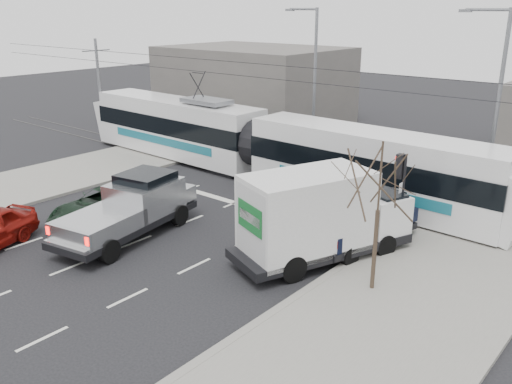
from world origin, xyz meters
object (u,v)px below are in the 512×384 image
Objects in this scene: green_car at (107,205)px; street_lamp_near at (495,96)px; bare_tree at (380,184)px; tram at (260,144)px; box_truck at (320,217)px; street_lamp_far at (312,74)px; silver_pickup at (133,206)px; traffic_signal at (401,179)px; navy_pickup at (366,221)px.

street_lamp_near is at bearing 42.39° from green_car.
tram is at bearing 146.00° from bare_tree.
box_truck is 9.79m from green_car.
street_lamp_far is at bearing 131.12° from bare_tree.
street_lamp_far is at bearing 86.41° from silver_pickup.
street_lamp_far reaches higher than box_truck.
traffic_signal reaches higher than silver_pickup.
navy_pickup is (8.94, -4.20, -0.88)m from tram.
tram is 3.81× the size of silver_pickup.
street_lamp_near is 17.06m from silver_pickup.
silver_pickup is 1.33× the size of navy_pickup.
tram is 9.91m from navy_pickup.
navy_pickup reaches higher than green_car.
bare_tree is at bearing -74.24° from traffic_signal.
navy_pickup is (-2.04, 3.21, -2.75)m from bare_tree.
box_truck is at bearing -36.75° from tram.
tram is at bearing 163.06° from box_truck.
street_lamp_far reaches higher than bare_tree.
traffic_signal is 14.47m from street_lamp_far.
tram is 3.65× the size of box_truck.
silver_pickup is (-8.89, -5.95, -1.54)m from traffic_signal.
street_lamp_far is 1.71× the size of navy_pickup.
tram reaches higher than navy_pickup.
bare_tree reaches higher than box_truck.
tram is at bearing 77.08° from green_car.
traffic_signal is at bearing 21.90° from green_car.
silver_pickup is at bearing -146.19° from traffic_signal.
street_lamp_near reaches higher than tram.
street_lamp_near is 11.35m from box_truck.
silver_pickup is at bearing -82.82° from tram.
street_lamp_far is 15.84m from box_truck.
street_lamp_near is at bearing 22.27° from tram.
traffic_signal is 0.40× the size of street_lamp_near.
traffic_signal is 10.81m from silver_pickup.
traffic_signal is at bearing 23.69° from silver_pickup.
traffic_signal is at bearing 83.21° from box_truck.
bare_tree is at bearing 0.93° from silver_pickup.
bare_tree reaches higher than silver_pickup.
box_truck is (-1.61, -3.04, -1.04)m from traffic_signal.
box_truck is at bearing -103.11° from street_lamp_near.
navy_pickup is at bearing -46.57° from street_lamp_far.
green_car is at bearing 166.32° from silver_pickup.
traffic_signal is at bearing 105.76° from bare_tree.
bare_tree is 3.58m from box_truck.
street_lamp_near is 1.71× the size of navy_pickup.
street_lamp_near is 18.33m from green_car.
traffic_signal is 0.50× the size of box_truck.
bare_tree is at bearing -47.25° from navy_pickup.
box_truck is at bearing -117.93° from traffic_signal.
traffic_signal reaches higher than green_car.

